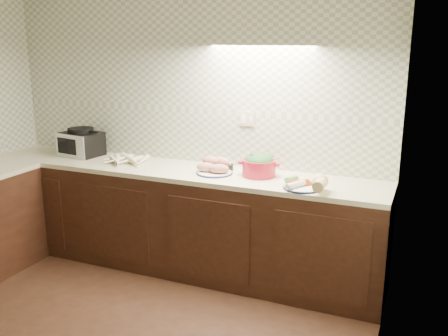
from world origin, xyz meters
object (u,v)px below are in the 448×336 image
at_px(sweet_potato_plate, 215,167).
at_px(onion_bowl, 225,166).
at_px(dutch_oven, 259,165).
at_px(toaster_oven, 81,143).
at_px(veg_plate, 311,183).
at_px(parsnip_pile, 124,160).

height_order(sweet_potato_plate, onion_bowl, sweet_potato_plate).
distance_m(onion_bowl, dutch_oven, 0.34).
distance_m(toaster_oven, veg_plate, 2.28).
bearing_deg(onion_bowl, veg_plate, -19.19).
bearing_deg(sweet_potato_plate, veg_plate, -9.70).
relative_size(parsnip_pile, veg_plate, 1.20).
bearing_deg(sweet_potato_plate, parsnip_pile, -178.37).
bearing_deg(dutch_oven, veg_plate, -31.17).
distance_m(parsnip_pile, dutch_oven, 1.24).
distance_m(parsnip_pile, veg_plate, 1.71).
xyz_separation_m(toaster_oven, veg_plate, (2.27, -0.25, -0.08)).
relative_size(toaster_oven, dutch_oven, 1.20).
relative_size(dutch_oven, veg_plate, 0.94).
xyz_separation_m(parsnip_pile, dutch_oven, (1.23, 0.09, 0.06)).
height_order(sweet_potato_plate, veg_plate, sweet_potato_plate).
height_order(onion_bowl, dutch_oven, dutch_oven).
distance_m(toaster_oven, sweet_potato_plate, 1.44).
relative_size(onion_bowl, veg_plate, 0.37).
xyz_separation_m(parsnip_pile, sweet_potato_plate, (0.87, 0.02, 0.02)).
height_order(parsnip_pile, sweet_potato_plate, sweet_potato_plate).
height_order(toaster_oven, onion_bowl, toaster_oven).
distance_m(sweet_potato_plate, dutch_oven, 0.37).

